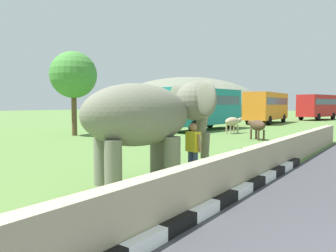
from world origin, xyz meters
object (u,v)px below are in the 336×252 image
(elephant, at_px, (149,116))
(cow_mid, at_px, (257,126))
(bus_teal, at_px, (203,106))
(cow_near, at_px, (233,122))
(bus_orange, at_px, (267,105))
(bus_red, at_px, (318,105))
(person_handler, at_px, (193,148))

(elephant, distance_m, cow_mid, 12.46)
(bus_teal, bearing_deg, cow_near, -113.68)
(bus_teal, relative_size, cow_near, 4.59)
(cow_mid, bearing_deg, bus_orange, 17.34)
(bus_red, bearing_deg, elephant, -174.54)
(elephant, xyz_separation_m, person_handler, (1.10, -0.74, -0.94))
(person_handler, height_order, bus_orange, bus_orange)
(person_handler, relative_size, cow_mid, 0.96)
(cow_mid, bearing_deg, elephant, -172.75)
(person_handler, bearing_deg, cow_mid, 11.64)
(bus_teal, relative_size, bus_orange, 0.97)
(bus_orange, height_order, cow_mid, bus_orange)
(elephant, bearing_deg, cow_near, 16.70)
(cow_near, height_order, cow_mid, same)
(cow_near, distance_m, cow_mid, 4.32)
(bus_teal, bearing_deg, person_handler, -150.79)
(bus_orange, bearing_deg, elephant, -166.77)
(elephant, bearing_deg, bus_teal, 25.58)
(bus_red, bearing_deg, cow_mid, -175.28)
(elephant, distance_m, bus_orange, 30.37)
(bus_teal, xyz_separation_m, bus_orange, (12.66, -1.14, 0.00))
(person_handler, relative_size, bus_orange, 0.18)
(person_handler, distance_m, bus_orange, 29.50)
(bus_red, xyz_separation_m, cow_near, (-26.62, 0.60, -1.21))
(bus_red, height_order, cow_mid, bus_red)
(person_handler, height_order, bus_red, bus_red)
(person_handler, height_order, cow_near, person_handler)
(bus_orange, bearing_deg, person_handler, -164.87)
(elephant, relative_size, bus_teal, 0.45)
(cow_mid, bearing_deg, person_handler, -168.36)
(bus_red, distance_m, cow_mid, 29.81)
(person_handler, distance_m, cow_mid, 11.45)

